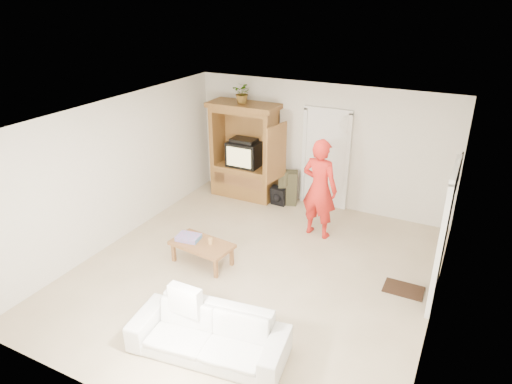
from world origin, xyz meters
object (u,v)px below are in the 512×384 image
armoire (245,157)px  sofa (209,334)px  coffee_table (202,246)px  man (319,189)px

armoire → sofa: size_ratio=1.05×
sofa → coffee_table: bearing=117.7°
coffee_table → man: bearing=59.0°
man → coffee_table: 2.38m
armoire → sofa: bearing=-67.5°
man → coffee_table: bearing=61.3°
armoire → man: bearing=-25.6°
armoire → man: (2.06, -0.99, 0.04)m
armoire → man: size_ratio=1.11×
sofa → coffee_table: sofa is taller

